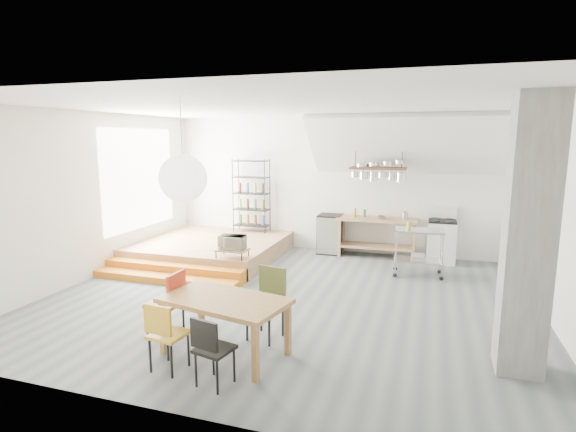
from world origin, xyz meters
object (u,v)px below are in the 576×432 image
(stove, at_px, (441,241))
(rolling_cart, at_px, (419,246))
(mini_fridge, at_px, (330,234))
(dining_table, at_px, (225,304))

(stove, xyz_separation_m, rolling_cart, (-0.44, -1.19, 0.12))
(rolling_cart, xyz_separation_m, mini_fridge, (-2.06, 1.23, -0.14))
(stove, bearing_deg, dining_table, -116.23)
(dining_table, relative_size, rolling_cart, 1.73)
(dining_table, height_order, rolling_cart, rolling_cart)
(rolling_cart, bearing_deg, stove, 65.84)
(dining_table, distance_m, mini_fridge, 5.41)
(dining_table, height_order, mini_fridge, mini_fridge)
(rolling_cart, bearing_deg, mini_fridge, 145.49)
(dining_table, bearing_deg, stove, 75.35)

